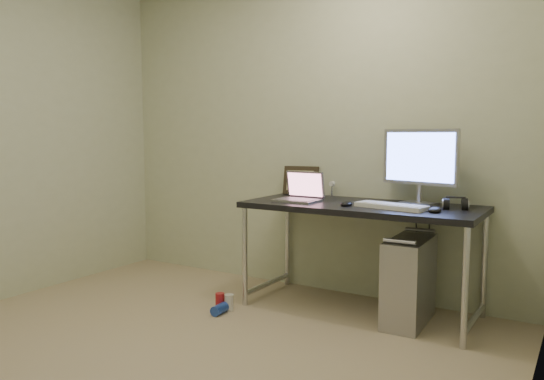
# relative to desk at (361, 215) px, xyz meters

# --- Properties ---
(floor) EXTENTS (3.50, 3.50, 0.00)m
(floor) POSITION_rel_desk_xyz_m (-0.62, -1.40, -0.67)
(floor) COLOR tan
(floor) RESTS_ON ground
(wall_back) EXTENTS (3.50, 0.02, 2.50)m
(wall_back) POSITION_rel_desk_xyz_m (-0.62, 0.35, 0.58)
(wall_back) COLOR beige
(wall_back) RESTS_ON ground
(wall_right) EXTENTS (0.02, 3.50, 2.50)m
(wall_right) POSITION_rel_desk_xyz_m (1.13, -1.40, 0.58)
(wall_right) COLOR beige
(wall_right) RESTS_ON ground
(desk) EXTENTS (1.59, 0.69, 0.75)m
(desk) POSITION_rel_desk_xyz_m (0.00, 0.00, 0.00)
(desk) COLOR black
(desk) RESTS_ON ground
(tower_computer) EXTENTS (0.25, 0.54, 0.59)m
(tower_computer) POSITION_rel_desk_xyz_m (0.36, -0.05, -0.39)
(tower_computer) COLOR #A5A6AA
(tower_computer) RESTS_ON ground
(cable_a) EXTENTS (0.01, 0.16, 0.69)m
(cable_a) POSITION_rel_desk_xyz_m (0.31, 0.30, -0.27)
(cable_a) COLOR black
(cable_a) RESTS_ON ground
(cable_b) EXTENTS (0.02, 0.11, 0.71)m
(cable_b) POSITION_rel_desk_xyz_m (0.40, 0.28, -0.29)
(cable_b) COLOR black
(cable_b) RESTS_ON ground
(can_red) EXTENTS (0.08, 0.08, 0.12)m
(can_red) POSITION_rel_desk_xyz_m (-0.85, -0.48, -0.61)
(can_red) COLOR #B41C23
(can_red) RESTS_ON ground
(can_white) EXTENTS (0.07, 0.07, 0.11)m
(can_white) POSITION_rel_desk_xyz_m (-0.78, -0.47, -0.61)
(can_white) COLOR silver
(can_white) RESTS_ON ground
(can_blue) EXTENTS (0.08, 0.13, 0.07)m
(can_blue) POSITION_rel_desk_xyz_m (-0.79, -0.56, -0.64)
(can_blue) COLOR #2244AD
(can_blue) RESTS_ON ground
(laptop) EXTENTS (0.31, 0.25, 0.21)m
(laptop) POSITION_rel_desk_xyz_m (-0.44, -0.07, 0.13)
(laptop) COLOR #ACABB2
(laptop) RESTS_ON desk
(monitor) EXTENTS (0.54, 0.20, 0.51)m
(monitor) POSITION_rel_desk_xyz_m (0.34, 0.18, 0.38)
(monitor) COLOR #ACABB2
(monitor) RESTS_ON desk
(keyboard) EXTENTS (0.49, 0.24, 0.03)m
(keyboard) POSITION_rel_desk_xyz_m (0.24, -0.10, 0.09)
(keyboard) COLOR white
(keyboard) RESTS_ON desk
(mouse_right) EXTENTS (0.09, 0.13, 0.04)m
(mouse_right) POSITION_rel_desk_xyz_m (0.53, -0.13, 0.10)
(mouse_right) COLOR black
(mouse_right) RESTS_ON desk
(mouse_left) EXTENTS (0.07, 0.12, 0.04)m
(mouse_left) POSITION_rel_desk_xyz_m (-0.05, -0.13, 0.10)
(mouse_left) COLOR black
(mouse_left) RESTS_ON desk
(headphones) EXTENTS (0.17, 0.10, 0.10)m
(headphones) POSITION_rel_desk_xyz_m (0.60, 0.07, 0.11)
(headphones) COLOR black
(headphones) RESTS_ON desk
(picture_frame) EXTENTS (0.29, 0.13, 0.23)m
(picture_frame) POSITION_rel_desk_xyz_m (-0.62, 0.29, 0.19)
(picture_frame) COLOR black
(picture_frame) RESTS_ON desk
(webcam) EXTENTS (0.04, 0.04, 0.12)m
(webcam) POSITION_rel_desk_xyz_m (-0.36, 0.30, 0.17)
(webcam) COLOR silver
(webcam) RESTS_ON desk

